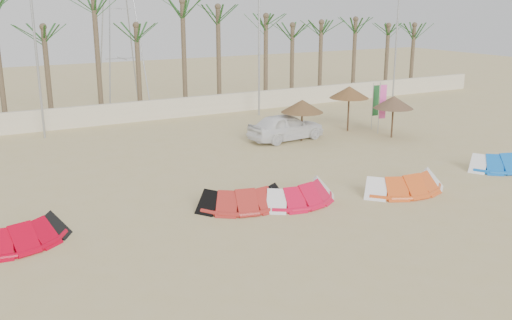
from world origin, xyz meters
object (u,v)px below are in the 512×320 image
kite_red_left (17,232)px  kite_red_mid (240,196)px  kite_blue (498,160)px  parasol_mid (394,102)px  kite_red_right (297,191)px  kite_orange (400,181)px  parasol_left (302,106)px  car (286,127)px  parasol_right (349,92)px

kite_red_left → kite_red_mid: (7.82, -0.39, 0.00)m
kite_red_left → kite_blue: size_ratio=1.01×
parasol_mid → kite_red_mid: bearing=-155.3°
kite_red_right → parasol_mid: (10.62, 6.48, 1.62)m
kite_orange → parasol_left: size_ratio=1.60×
car → parasol_right: bearing=-92.3°
kite_blue → parasol_left: (-4.89, 9.06, 1.53)m
kite_orange → parasol_mid: (6.21, 7.41, 1.61)m
kite_red_left → kite_red_mid: bearing=-2.9°
kite_orange → kite_blue: (6.18, 0.21, -0.00)m
kite_red_left → kite_orange: 14.58m
parasol_mid → car: bearing=156.9°
kite_red_mid → kite_orange: 6.80m
parasol_mid → kite_orange: bearing=-130.0°
parasol_left → kite_red_mid: bearing=-135.6°
kite_orange → parasol_left: parasol_left is taller
kite_orange → kite_blue: same height
kite_red_mid → kite_orange: same height
kite_blue → parasol_right: bearing=96.4°
kite_red_left → kite_red_right: 10.09m
kite_red_left → kite_red_right: size_ratio=1.02×
kite_red_mid → kite_blue: size_ratio=1.03×
parasol_left → parasol_mid: 5.26m
kite_orange → kite_blue: 6.18m
kite_red_mid → parasol_right: (11.71, 8.48, 1.92)m
kite_red_right → parasol_mid: size_ratio=1.45×
kite_red_left → parasol_right: (19.53, 8.09, 1.92)m
kite_blue → parasol_mid: (0.03, 7.21, 1.62)m
kite_red_right → kite_orange: same height
kite_red_left → kite_blue: (20.63, -1.70, -0.00)m
kite_red_left → kite_red_mid: same height
parasol_left → parasol_right: bearing=10.8°
kite_red_mid → kite_blue: 12.88m
kite_red_mid → parasol_mid: (12.84, 5.90, 1.62)m
parasol_left → parasol_mid: parasol_mid is taller
parasol_left → kite_red_right: bearing=-124.3°
kite_red_mid → car: 11.00m
kite_red_right → kite_blue: same height
kite_red_right → parasol_right: 13.26m
kite_red_right → kite_orange: (4.41, -0.93, 0.00)m
kite_red_mid → kite_orange: (6.63, -1.51, 0.00)m
parasol_left → kite_blue: bearing=-61.7°
kite_red_mid → parasol_left: (7.92, 7.76, 1.53)m
kite_red_left → kite_red_mid: 7.83m
parasol_left → car: bearing=142.5°
kite_red_left → kite_orange: size_ratio=0.94×
kite_red_left → parasol_right: bearing=22.5°
kite_red_left → kite_red_mid: size_ratio=0.98×
parasol_mid → parasol_right: 2.84m
kite_red_mid → kite_red_left: bearing=177.1°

